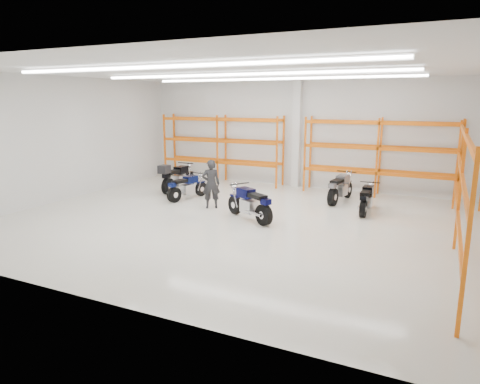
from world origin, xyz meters
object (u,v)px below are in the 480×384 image
at_px(motorcycle_main, 251,204).
at_px(motorcycle_back_a, 176,178).
at_px(motorcycle_back_b, 186,188).
at_px(motorcycle_back_c, 340,189).
at_px(motorcycle_back_d, 366,200).
at_px(structural_column, 297,134).
at_px(standing_man, 211,184).

relative_size(motorcycle_main, motorcycle_back_a, 0.85).
relative_size(motorcycle_main, motorcycle_back_b, 1.02).
relative_size(motorcycle_main, motorcycle_back_c, 0.91).
height_order(motorcycle_back_c, motorcycle_back_d, motorcycle_back_c).
distance_m(motorcycle_back_b, structural_column, 5.34).
xyz_separation_m(motorcycle_back_b, structural_column, (2.90, 4.11, 1.80)).
bearing_deg(motorcycle_main, standing_man, 156.05).
xyz_separation_m(motorcycle_main, motorcycle_back_a, (-4.44, 2.55, 0.07)).
distance_m(motorcycle_main, structural_column, 5.91).
distance_m(motorcycle_back_d, standing_man, 5.19).
bearing_deg(motorcycle_back_c, motorcycle_back_b, -158.44).
xyz_separation_m(motorcycle_main, motorcycle_back_d, (3.07, 2.42, -0.05)).
xyz_separation_m(motorcycle_back_c, motorcycle_back_d, (1.14, -1.18, -0.05)).
distance_m(motorcycle_back_a, motorcycle_back_d, 7.52).
distance_m(motorcycle_main, motorcycle_back_b, 3.65).
distance_m(motorcycle_back_c, standing_man, 4.71).
relative_size(motorcycle_back_a, standing_man, 1.37).
bearing_deg(structural_column, motorcycle_back_c, -40.85).
height_order(motorcycle_main, motorcycle_back_d, motorcycle_main).
distance_m(motorcycle_back_a, motorcycle_back_b, 1.52).
xyz_separation_m(motorcycle_back_b, standing_man, (1.47, -0.71, 0.39)).
xyz_separation_m(motorcycle_main, structural_column, (-0.42, 5.63, 1.75)).
distance_m(motorcycle_main, standing_man, 2.05).
distance_m(motorcycle_back_b, motorcycle_back_c, 5.65).
bearing_deg(standing_man, motorcycle_back_c, -176.65).
bearing_deg(structural_column, standing_man, -106.60).
distance_m(standing_man, structural_column, 5.22).
bearing_deg(motorcycle_back_b, structural_column, 54.75).
height_order(motorcycle_back_d, standing_man, standing_man).
height_order(motorcycle_main, standing_man, standing_man).
bearing_deg(motorcycle_back_b, motorcycle_back_a, 137.71).
height_order(motorcycle_main, structural_column, structural_column).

